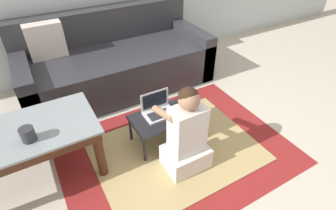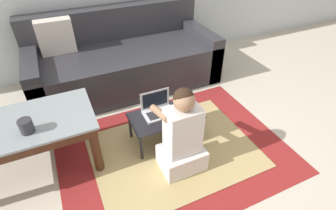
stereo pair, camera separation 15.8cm
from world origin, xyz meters
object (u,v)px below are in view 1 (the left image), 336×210
object	(u,v)px
laptop_desk	(166,118)
laptop	(159,111)
computer_mouse	(181,107)
person_seated	(186,136)
coffee_table	(26,139)
cup_on_table	(28,134)
couch	(115,62)

from	to	relation	value
laptop_desk	laptop	world-z (taller)	laptop
computer_mouse	person_seated	distance (m)	0.40
coffee_table	person_seated	xyz separation A→B (m)	(1.06, -0.47, -0.08)
laptop_desk	laptop	size ratio (longest dim) A/B	2.34
cup_on_table	coffee_table	bearing A→B (deg)	108.09
laptop_desk	cup_on_table	world-z (taller)	cup_on_table
person_seated	cup_on_table	world-z (taller)	person_seated
computer_mouse	coffee_table	bearing A→B (deg)	174.81
laptop_desk	cup_on_table	bearing A→B (deg)	179.51
laptop	couch	bearing A→B (deg)	89.42
couch	person_seated	world-z (taller)	couch
computer_mouse	person_seated	xyz separation A→B (m)	(-0.17, -0.36, 0.02)
cup_on_table	laptop_desk	bearing A→B (deg)	-0.49
coffee_table	laptop_desk	distance (m)	1.09
person_seated	laptop	bearing A→B (deg)	94.53
computer_mouse	cup_on_table	size ratio (longest dim) A/B	1.05
computer_mouse	cup_on_table	world-z (taller)	cup_on_table
coffee_table	cup_on_table	bearing A→B (deg)	-71.91
couch	computer_mouse	size ratio (longest dim) A/B	19.61
coffee_table	cup_on_table	xyz separation A→B (m)	(0.04, -0.12, 0.13)
couch	computer_mouse	distance (m)	1.14
coffee_table	laptop	size ratio (longest dim) A/B	3.72
laptop_desk	cup_on_table	xyz separation A→B (m)	(-1.04, 0.01, 0.28)
computer_mouse	laptop	bearing A→B (deg)	170.01
laptop	computer_mouse	world-z (taller)	laptop
coffee_table	laptop_desk	bearing A→B (deg)	-6.72
coffee_table	couch	bearing A→B (deg)	44.25
couch	coffee_table	world-z (taller)	couch
laptop	person_seated	size ratio (longest dim) A/B	0.35
laptop	person_seated	distance (m)	0.39
cup_on_table	couch	bearing A→B (deg)	48.48
laptop_desk	cup_on_table	size ratio (longest dim) A/B	6.17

